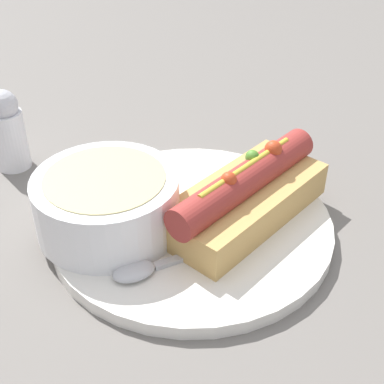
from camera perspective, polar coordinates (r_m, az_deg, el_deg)
name	(u,v)px	position (r m, az deg, el deg)	size (l,w,h in m)	color
ground_plane	(192,230)	(0.48, 0.00, -4.09)	(4.00, 4.00, 0.00)	slate
dinner_plate	(192,225)	(0.48, 0.00, -3.52)	(0.25, 0.25, 0.01)	white
hot_dog	(245,195)	(0.47, 5.65, -0.33)	(0.17, 0.11, 0.06)	tan
soup_bowl	(107,201)	(0.45, -9.05, -0.91)	(0.12, 0.12, 0.05)	white
spoon	(160,263)	(0.43, -3.39, -7.59)	(0.12, 0.10, 0.01)	#B7B7BC
salt_shaker	(7,130)	(0.58, -19.09, 6.26)	(0.04, 0.04, 0.09)	silver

